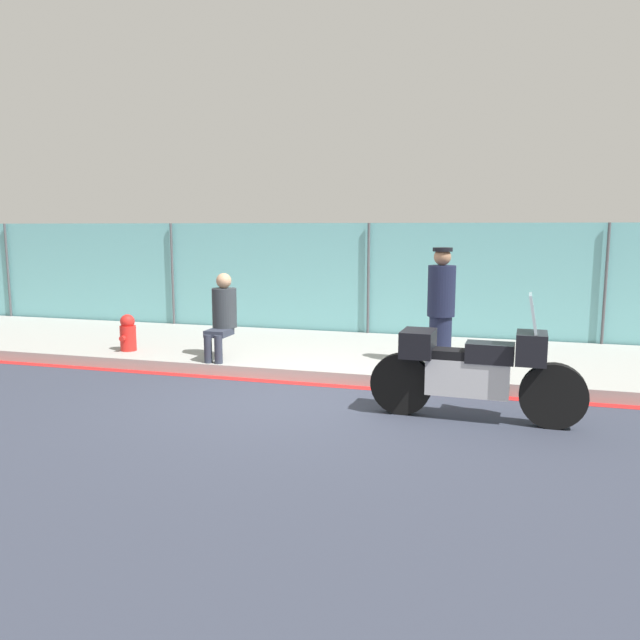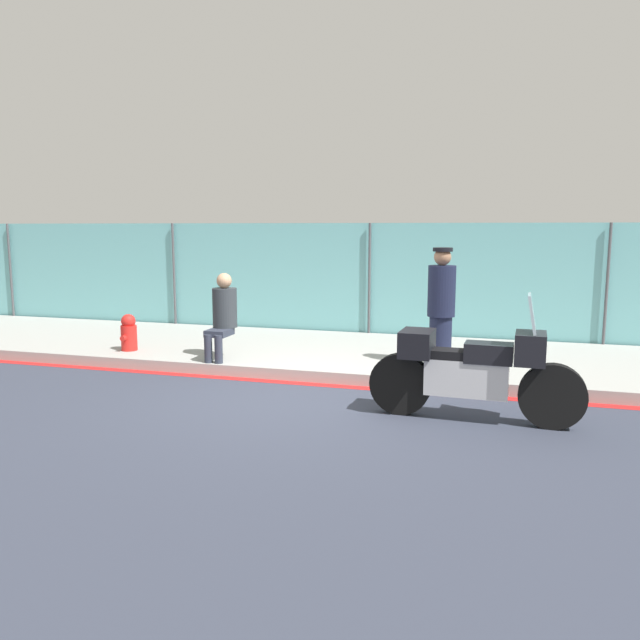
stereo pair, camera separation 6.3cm
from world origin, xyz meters
name	(u,v)px [view 2 (the right image)]	position (x,y,z in m)	size (l,w,h in m)	color
ground_plane	(301,399)	(0.00, 0.00, 0.00)	(120.00, 120.00, 0.00)	#333847
sidewalk	(348,354)	(0.00, 2.51, 0.08)	(30.67, 3.37, 0.17)	#9E9E99
curb_paint_stripe	(317,385)	(0.00, 0.74, 0.00)	(30.67, 0.18, 0.01)	red
storefront_fence	(370,283)	(0.00, 4.29, 1.12)	(29.14, 0.17, 2.25)	#6BB2B7
motorcycle	(472,370)	(2.13, -0.32, 0.59)	(2.39, 0.56, 1.46)	black
officer_standing	(441,306)	(1.58, 1.69, 1.04)	(0.40, 0.40, 1.72)	#191E38
person_seated_on_curb	(223,312)	(-1.67, 1.29, 0.89)	(0.37, 0.67, 1.31)	#2D3342
fire_hydrant	(129,333)	(-3.42, 1.42, 0.46)	(0.26, 0.32, 0.60)	red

